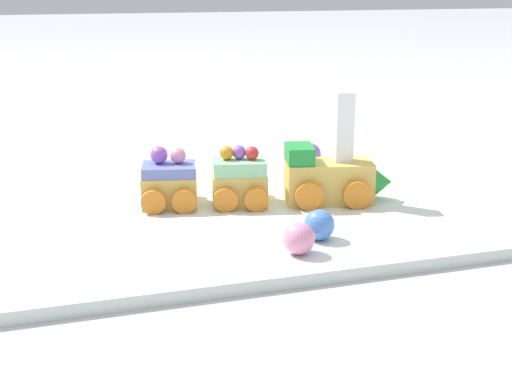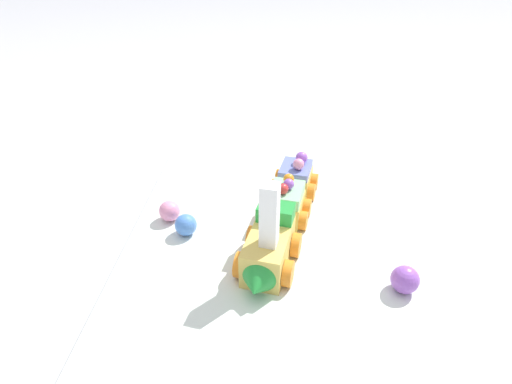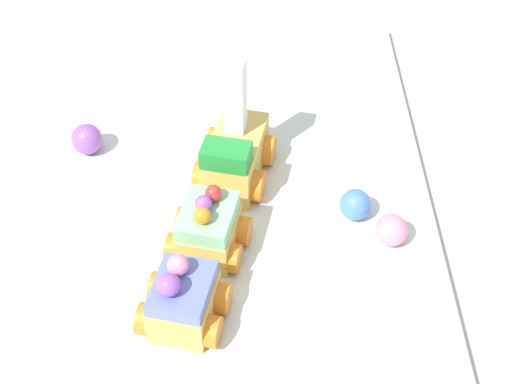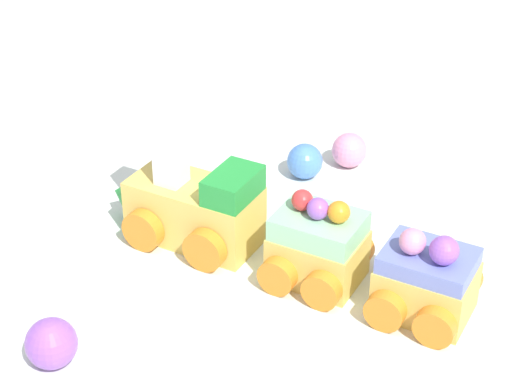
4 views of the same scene
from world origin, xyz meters
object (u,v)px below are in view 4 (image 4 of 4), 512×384
Objects in this scene: cake_car_mint at (318,248)px; gumball_pink at (349,150)px; cake_train_locomotive at (186,203)px; cake_car_blueberry at (426,282)px; gumball_blue at (305,161)px; gumball_purple at (51,343)px.

gumball_pink is at bearing -74.34° from cake_car_mint.
gumball_pink is (-0.09, -0.14, -0.01)m from cake_train_locomotive.
cake_car_blueberry is at bearing 179.71° from cake_car_mint.
cake_car_blueberry is at bearing 179.87° from cake_train_locomotive.
gumball_pink is at bearing -52.43° from cake_car_blueberry.
cake_car_blueberry is (-0.07, 0.02, -0.00)m from cake_car_mint.
cake_train_locomotive reaches higher than cake_car_mint.
cake_train_locomotive reaches higher than gumball_pink.
cake_car_mint is 0.14m from gumball_blue.
cake_car_mint is 2.63× the size of gumball_blue.
gumball_purple is at bearing 40.93° from cake_car_blueberry.
gumball_purple is at bearing 66.91° from gumball_pink.
gumball_purple is at bearing 56.72° from cake_car_mint.
gumball_purple is at bearing 91.59° from cake_train_locomotive.
gumball_blue is (-0.06, -0.11, -0.01)m from cake_train_locomotive.
gumball_purple is 0.28m from gumball_blue.
cake_car_blueberry is 0.19m from gumball_blue.
gumball_blue is at bearing 42.61° from gumball_pink.
cake_train_locomotive reaches higher than cake_car_blueberry.
gumball_blue is at bearing -39.93° from cake_car_blueberry.
gumball_pink is (0.08, -0.18, -0.01)m from cake_car_blueberry.
cake_car_mint reaches higher than gumball_purple.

